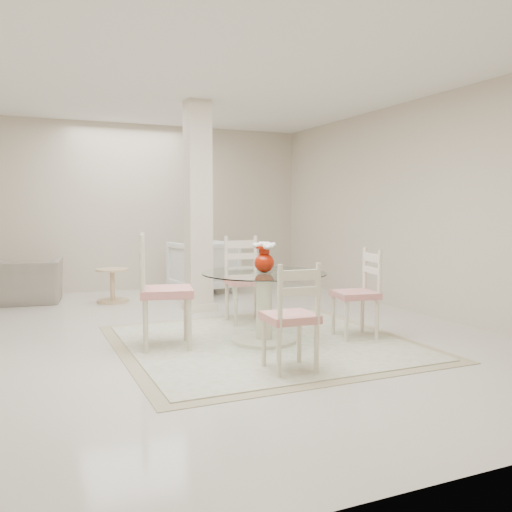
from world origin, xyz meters
name	(u,v)px	position (x,y,z in m)	size (l,w,h in m)	color
ground	(191,334)	(0.00, 0.00, 0.00)	(7.00, 7.00, 0.00)	beige
room_shell	(189,157)	(0.00, 0.00, 1.86)	(6.02, 7.02, 2.71)	beige
column	(198,207)	(0.50, 1.30, 1.35)	(0.30, 0.30, 2.70)	beige
area_rug	(264,342)	(0.55, -0.65, 0.01)	(2.81, 2.81, 0.02)	tan
dining_table	(264,307)	(0.55, -0.65, 0.36)	(1.22, 1.22, 0.71)	beige
red_vase	(265,257)	(0.55, -0.66, 0.86)	(0.23, 0.22, 0.30)	#9C1704
dining_chair_east	(361,287)	(1.54, -0.86, 0.53)	(0.46, 0.46, 1.01)	beige
dining_chair_north	(244,273)	(0.75, 0.35, 0.58)	(0.48, 0.48, 1.11)	beige
dining_chair_west	(158,282)	(-0.46, -0.44, 0.63)	(0.57, 0.57, 1.21)	beige
dining_chair_south	(293,309)	(0.35, -1.65, 0.52)	(0.42, 0.42, 0.99)	#ECE4C2
recliner_taupe	(26,281)	(-1.57, 2.78, 0.31)	(0.95, 0.83, 0.62)	gray
armchair_white	(203,266)	(1.02, 2.71, 0.41)	(0.88, 0.91, 0.83)	white
side_table	(113,287)	(-0.45, 2.36, 0.22)	(0.46, 0.46, 0.48)	#D9B285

